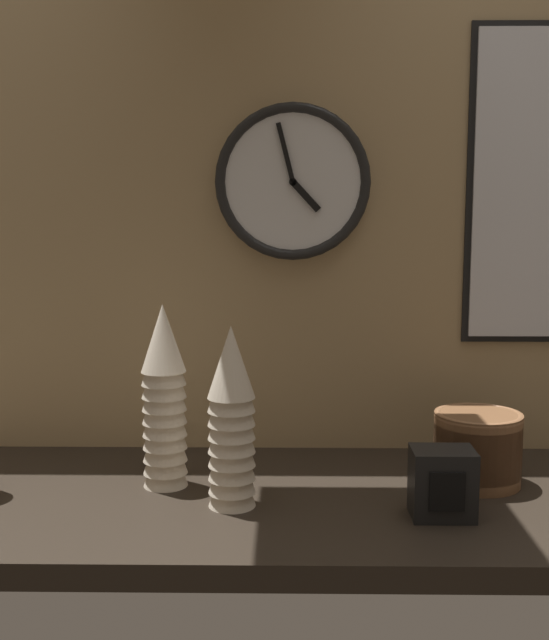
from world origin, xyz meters
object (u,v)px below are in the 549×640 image
object	(u,v)px
wall_clock	(293,182)
bowl_stack_right	(477,446)
cup_stack_center	(231,417)
cup_stack_center_left	(164,396)
napkin_dispenser	(442,483)

from	to	relation	value
wall_clock	bowl_stack_right	bearing A→B (deg)	-30.13
cup_stack_center	cup_stack_center_left	bearing A→B (deg)	142.58
cup_stack_center_left	wall_clock	world-z (taller)	wall_clock
wall_clock	napkin_dispenser	distance (m)	0.62
cup_stack_center	bowl_stack_right	xyz separation A→B (m)	(0.42, 0.11, -0.08)
napkin_dispenser	wall_clock	bearing A→B (deg)	124.22
napkin_dispenser	cup_stack_center	bearing A→B (deg)	172.83
cup_stack_center_left	cup_stack_center	world-z (taller)	cup_stack_center_left
bowl_stack_right	wall_clock	world-z (taller)	wall_clock
cup_stack_center_left	wall_clock	bearing A→B (deg)	42.99
bowl_stack_right	wall_clock	xyz separation A→B (m)	(-0.32, 0.19, 0.46)
cup_stack_center_left	wall_clock	size ratio (longest dim) A/B	1.07
cup_stack_center_left	bowl_stack_right	bearing A→B (deg)	2.03
cup_stack_center	wall_clock	distance (m)	0.49
wall_clock	cup_stack_center	bearing A→B (deg)	-108.34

